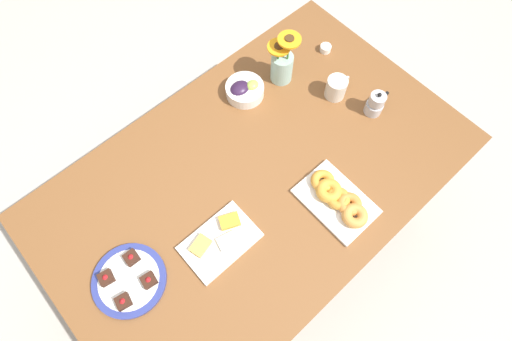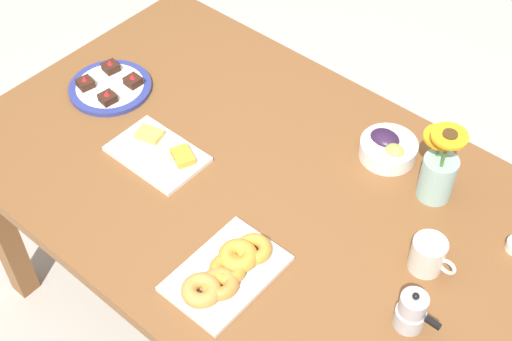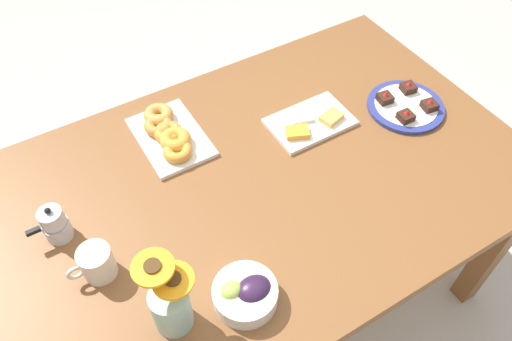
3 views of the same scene
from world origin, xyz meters
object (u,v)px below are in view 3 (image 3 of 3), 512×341
grape_bowl (246,293)px  cheese_platter (310,122)px  dining_table (256,197)px  dessert_plate (406,106)px  moka_pot (55,225)px  croissant_platter (169,134)px  flower_vase (170,305)px  coffee_mug (96,263)px

grape_bowl → cheese_platter: grape_bowl is taller
dining_table → grape_bowl: (0.21, 0.31, 0.12)m
dessert_plate → moka_pot: moka_pot is taller
croissant_platter → dessert_plate: bearing=159.6°
flower_vase → coffee_mug: bearing=-63.1°
cheese_platter → moka_pot: bearing=0.1°
flower_vase → dining_table: bearing=-145.0°
croissant_platter → flower_vase: (0.23, 0.54, 0.06)m
dining_table → flower_vase: (0.38, 0.27, 0.17)m
dessert_plate → moka_pot: size_ratio=2.08×
grape_bowl → moka_pot: size_ratio=1.32×
flower_vase → moka_pot: flower_vase is taller
dessert_plate → flower_vase: (0.95, 0.27, 0.07)m
croissant_platter → moka_pot: size_ratio=2.35×
dining_table → moka_pot: 0.57m
dessert_plate → coffee_mug: bearing=3.4°
flower_vase → moka_pot: 0.40m
dining_table → dessert_plate: dessert_plate is taller
cheese_platter → dessert_plate: bearing=162.5°
grape_bowl → dessert_plate: bearing=-158.3°
croissant_platter → cheese_platter: bearing=157.4°
croissant_platter → moka_pot: moka_pot is taller
grape_bowl → croissant_platter: size_ratio=0.56×
cheese_platter → dessert_plate: size_ratio=1.05×
grape_bowl → flower_vase: (0.17, -0.04, 0.05)m
dining_table → croissant_platter: croissant_platter is taller
croissant_platter → dessert_plate: size_ratio=1.13×
flower_vase → moka_pot: (0.16, -0.37, -0.03)m
dining_table → cheese_platter: (-0.26, -0.10, 0.10)m
grape_bowl → moka_pot: moka_pot is taller
croissant_platter → moka_pot: (0.39, 0.17, 0.03)m
coffee_mug → grape_bowl: coffee_mug is taller
dining_table → coffee_mug: (0.49, 0.06, 0.13)m
cheese_platter → croissant_platter: croissant_platter is taller
cheese_platter → croissant_platter: (0.41, -0.17, 0.01)m
grape_bowl → flower_vase: bearing=-13.2°
flower_vase → croissant_platter: bearing=-113.3°
moka_pot → dessert_plate: bearing=175.1°
coffee_mug → moka_pot: (0.05, -0.16, 0.00)m
dining_table → flower_vase: size_ratio=6.63×
moka_pot → flower_vase: bearing=113.5°
cheese_platter → flower_vase: bearing=29.9°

